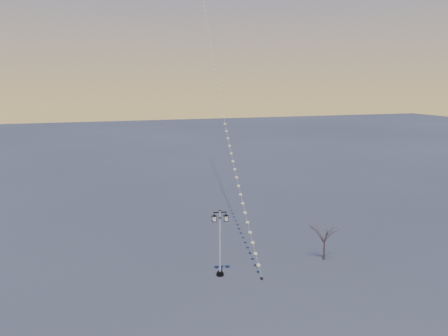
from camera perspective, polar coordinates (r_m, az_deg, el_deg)
name	(u,v)px	position (r m, az deg, el deg)	size (l,w,h in m)	color
ground	(244,284)	(33.85, 2.85, -15.88)	(300.00, 300.00, 0.00)	#444445
street_lamp	(220,240)	(33.88, -0.56, -9.95)	(1.43, 0.68, 5.71)	black
bare_tree	(325,234)	(38.20, 13.90, -8.92)	(2.10, 2.10, 3.49)	brown
kite_train	(222,91)	(52.17, -0.26, 10.64)	(7.06, 43.46, 29.52)	black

